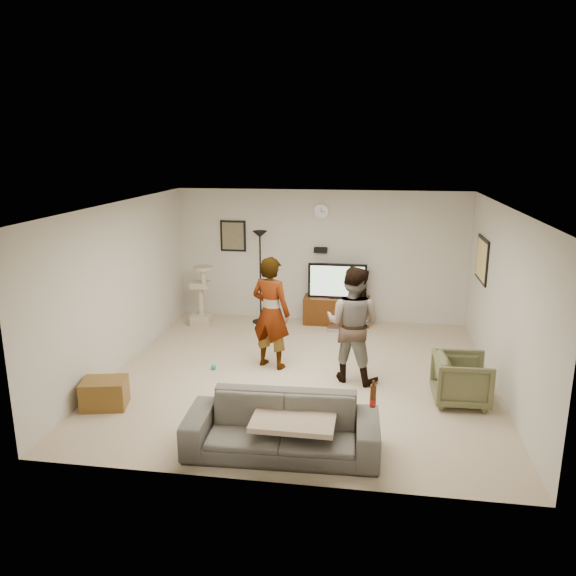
# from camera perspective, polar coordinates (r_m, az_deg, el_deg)

# --- Properties ---
(floor) EXTENTS (5.50, 5.50, 0.02)m
(floor) POSITION_cam_1_polar(r_m,az_deg,el_deg) (8.36, 1.46, -8.89)
(floor) COLOR #C5AC92
(floor) RESTS_ON ground
(ceiling) EXTENTS (5.50, 5.50, 0.02)m
(ceiling) POSITION_cam_1_polar(r_m,az_deg,el_deg) (7.72, 1.58, 8.55)
(ceiling) COLOR white
(ceiling) RESTS_ON wall_back
(wall_back) EXTENTS (5.50, 0.04, 2.50)m
(wall_back) POSITION_cam_1_polar(r_m,az_deg,el_deg) (10.61, 3.37, 3.28)
(wall_back) COLOR beige
(wall_back) RESTS_ON floor
(wall_front) EXTENTS (5.50, 0.04, 2.50)m
(wall_front) POSITION_cam_1_polar(r_m,az_deg,el_deg) (5.37, -2.19, -8.06)
(wall_front) COLOR beige
(wall_front) RESTS_ON floor
(wall_left) EXTENTS (0.04, 5.50, 2.50)m
(wall_left) POSITION_cam_1_polar(r_m,az_deg,el_deg) (8.71, -16.73, 0.20)
(wall_left) COLOR beige
(wall_left) RESTS_ON floor
(wall_right) EXTENTS (0.04, 5.50, 2.50)m
(wall_right) POSITION_cam_1_polar(r_m,az_deg,el_deg) (8.10, 21.21, -1.25)
(wall_right) COLOR beige
(wall_right) RESTS_ON floor
(wall_clock) EXTENTS (0.26, 0.04, 0.26)m
(wall_clock) POSITION_cam_1_polar(r_m,az_deg,el_deg) (10.45, 3.43, 7.82)
(wall_clock) COLOR white
(wall_clock) RESTS_ON wall_back
(wall_speaker) EXTENTS (0.25, 0.10, 0.10)m
(wall_speaker) POSITION_cam_1_polar(r_m,az_deg,el_deg) (10.53, 3.35, 3.91)
(wall_speaker) COLOR black
(wall_speaker) RESTS_ON wall_back
(picture_back) EXTENTS (0.42, 0.03, 0.52)m
(picture_back) POSITION_cam_1_polar(r_m,az_deg,el_deg) (10.82, -5.65, 5.33)
(picture_back) COLOR brown
(picture_back) RESTS_ON wall_back
(picture_right) EXTENTS (0.03, 0.78, 0.62)m
(picture_right) POSITION_cam_1_polar(r_m,az_deg,el_deg) (9.56, 19.25, 2.77)
(picture_right) COLOR #DFC06C
(picture_right) RESTS_ON wall_right
(tv_stand) EXTENTS (1.24, 0.45, 0.52)m
(tv_stand) POSITION_cam_1_polar(r_m,az_deg,el_deg) (10.59, 5.01, -2.31)
(tv_stand) COLOR #3E1F09
(tv_stand) RESTS_ON floor
(console_box) EXTENTS (0.40, 0.30, 0.07)m
(console_box) POSITION_cam_1_polar(r_m,az_deg,el_deg) (10.28, 5.19, -4.15)
(console_box) COLOR #B4B2BE
(console_box) RESTS_ON floor
(tv) EXTENTS (1.09, 0.08, 0.65)m
(tv) POSITION_cam_1_polar(r_m,az_deg,el_deg) (10.44, 5.08, 0.75)
(tv) COLOR black
(tv) RESTS_ON tv_stand
(tv_screen) EXTENTS (1.00, 0.01, 0.57)m
(tv_screen) POSITION_cam_1_polar(r_m,az_deg,el_deg) (10.39, 5.06, 0.69)
(tv_screen) COLOR #35D82E
(tv_screen) RESTS_ON tv
(floor_lamp) EXTENTS (0.32, 0.32, 1.76)m
(floor_lamp) POSITION_cam_1_polar(r_m,az_deg,el_deg) (10.48, -2.85, 1.06)
(floor_lamp) COLOR black
(floor_lamp) RESTS_ON floor
(cat_tree) EXTENTS (0.38, 0.38, 1.14)m
(cat_tree) POSITION_cam_1_polar(r_m,az_deg,el_deg) (10.55, -8.94, -0.74)
(cat_tree) COLOR tan
(cat_tree) RESTS_ON floor
(person_left) EXTENTS (0.73, 0.61, 1.72)m
(person_left) POSITION_cam_1_polar(r_m,az_deg,el_deg) (8.36, -1.76, -2.54)
(person_left) COLOR #A9A9A9
(person_left) RESTS_ON floor
(person_right) EXTENTS (0.97, 0.86, 1.68)m
(person_right) POSITION_cam_1_polar(r_m,az_deg,el_deg) (7.95, 6.64, -3.71)
(person_right) COLOR #3C57A5
(person_right) RESTS_ON floor
(sofa) EXTENTS (2.15, 0.90, 0.62)m
(sofa) POSITION_cam_1_polar(r_m,az_deg,el_deg) (6.29, -0.63, -14.00)
(sofa) COLOR #514E48
(sofa) RESTS_ON floor
(throw_blanket) EXTENTS (0.91, 0.71, 0.06)m
(throw_blanket) POSITION_cam_1_polar(r_m,az_deg,el_deg) (6.22, 0.64, -13.21)
(throw_blanket) COLOR tan
(throw_blanket) RESTS_ON sofa
(beer_bottle) EXTENTS (0.06, 0.06, 0.25)m
(beer_bottle) POSITION_cam_1_polar(r_m,az_deg,el_deg) (6.03, 8.71, -10.87)
(beer_bottle) COLOR #441D07
(beer_bottle) RESTS_ON sofa
(armchair) EXTENTS (0.73, 0.71, 0.65)m
(armchair) POSITION_cam_1_polar(r_m,az_deg,el_deg) (7.72, 17.35, -8.95)
(armchair) COLOR brown
(armchair) RESTS_ON floor
(side_table) EXTENTS (0.64, 0.53, 0.37)m
(side_table) POSITION_cam_1_polar(r_m,az_deg,el_deg) (7.70, -18.28, -10.21)
(side_table) COLOR brown
(side_table) RESTS_ON floor
(toy_ball) EXTENTS (0.08, 0.08, 0.08)m
(toy_ball) POSITION_cam_1_polar(r_m,az_deg,el_deg) (8.58, -7.62, -8.03)
(toy_ball) COLOR #0C9495
(toy_ball) RESTS_ON floor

